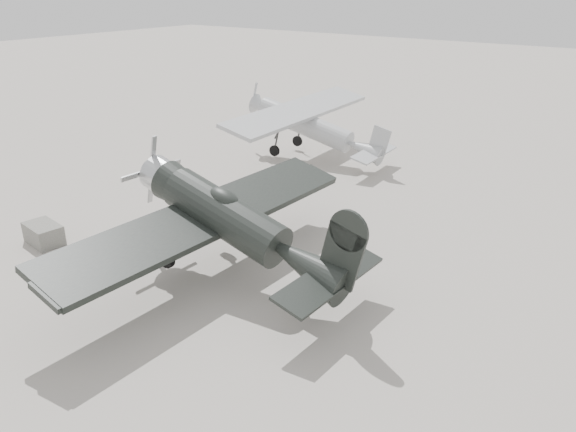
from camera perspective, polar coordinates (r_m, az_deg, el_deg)
name	(u,v)px	position (r m, az deg, el deg)	size (l,w,h in m)	color
ground	(201,269)	(19.95, -8.88, -5.31)	(160.00, 160.00, 0.00)	#A49C92
lowwing_monoplane	(235,223)	(18.15, -5.38, -0.67)	(8.87, 12.32, 3.99)	black
highwing_monoplane	(310,122)	(31.11, 2.26, 9.56)	(8.55, 12.03, 3.42)	#AEB1B4
equipment_block	(44,234)	(23.31, -23.57, -1.68)	(1.57, 0.98, 0.79)	#62615B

